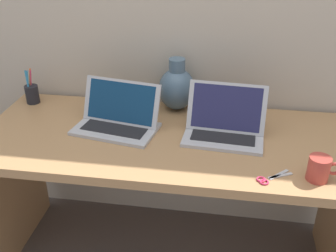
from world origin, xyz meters
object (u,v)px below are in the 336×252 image
object	(u,v)px
laptop_left	(118,117)
laptop_right	(225,123)
green_vase	(177,88)
pen_cup	(32,93)
coffee_mug	(319,169)
scissors	(269,179)

from	to	relation	value
laptop_left	laptop_right	size ratio (longest dim) A/B	1.12
laptop_right	green_vase	xyz separation A→B (m)	(-0.24, 0.24, 0.05)
laptop_left	laptop_right	distance (m)	0.47
laptop_right	pen_cup	bearing A→B (deg)	168.92
coffee_mug	scissors	size ratio (longest dim) A/B	0.87
laptop_right	scissors	distance (m)	0.35
laptop_left	laptop_right	world-z (taller)	laptop_right
scissors	pen_cup	bearing A→B (deg)	156.56
coffee_mug	pen_cup	world-z (taller)	pen_cup
laptop_left	scissors	bearing A→B (deg)	-25.36
coffee_mug	scissors	world-z (taller)	coffee_mug
laptop_right	laptop_left	bearing A→B (deg)	-179.95
green_vase	scissors	xyz separation A→B (m)	(0.41, -0.54, -0.11)
laptop_left	pen_cup	distance (m)	0.54
laptop_left	pen_cup	size ratio (longest dim) A/B	2.21
green_vase	laptop_left	bearing A→B (deg)	-134.62
pen_cup	coffee_mug	bearing A→B (deg)	-19.55
pen_cup	scissors	bearing A→B (deg)	-23.44
laptop_left	scissors	xyz separation A→B (m)	(0.64, -0.31, -0.05)
coffee_mug	pen_cup	distance (m)	1.40
pen_cup	green_vase	bearing A→B (deg)	3.49
laptop_left	pen_cup	bearing A→B (deg)	159.10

